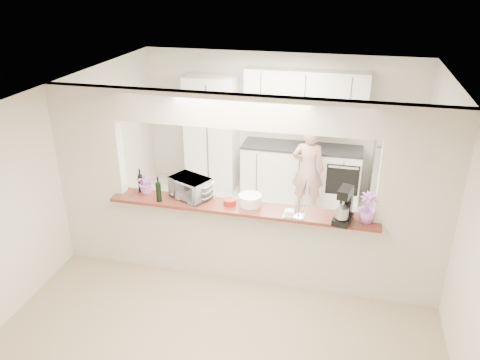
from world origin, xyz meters
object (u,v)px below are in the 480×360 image
(refrigerator, at_px, (396,160))
(person, at_px, (308,170))
(toaster_oven, at_px, (190,188))
(stand_mixer, at_px, (344,206))

(refrigerator, distance_m, person, 1.52)
(refrigerator, xyz_separation_m, toaster_oven, (-2.75, -2.60, 0.38))
(refrigerator, relative_size, toaster_oven, 3.40)
(toaster_oven, xyz_separation_m, person, (1.33, 2.07, -0.48))
(person, bearing_deg, toaster_oven, 58.11)
(refrigerator, relative_size, stand_mixer, 3.82)
(stand_mixer, height_order, person, stand_mixer)
(refrigerator, bearing_deg, toaster_oven, -136.61)
(stand_mixer, distance_m, person, 2.40)
(refrigerator, xyz_separation_m, person, (-1.42, -0.53, -0.10))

